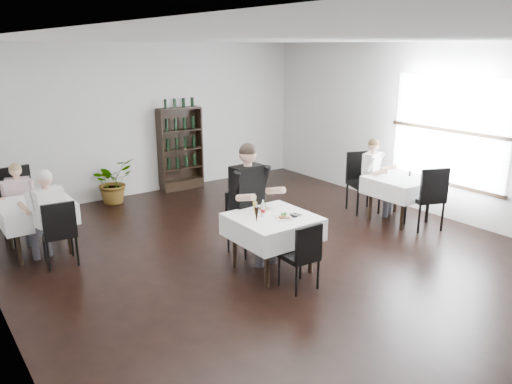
% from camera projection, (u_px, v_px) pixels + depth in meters
% --- Properties ---
extents(room_shell, '(9.00, 9.00, 9.00)m').
position_uv_depth(room_shell, '(291.00, 159.00, 6.54)').
color(room_shell, black).
rests_on(room_shell, ground).
extents(window_right, '(0.06, 2.30, 1.85)m').
position_uv_depth(window_right, '(448.00, 133.00, 8.49)').
color(window_right, white).
rests_on(window_right, room_shell).
extents(wine_shelf, '(0.90, 0.28, 1.75)m').
position_uv_depth(wine_shelf, '(181.00, 150.00, 10.42)').
color(wine_shelf, black).
rests_on(wine_shelf, ground).
extents(main_table, '(1.03, 1.03, 0.77)m').
position_uv_depth(main_table, '(273.00, 227.00, 6.62)').
color(main_table, black).
rests_on(main_table, ground).
extents(left_table, '(0.98, 0.98, 0.77)m').
position_uv_depth(left_table, '(36.00, 212.00, 7.21)').
color(left_table, black).
rests_on(left_table, ground).
extents(right_table, '(0.98, 0.98, 0.77)m').
position_uv_depth(right_table, '(400.00, 186.00, 8.54)').
color(right_table, black).
rests_on(right_table, ground).
extents(potted_tree, '(0.96, 0.90, 0.85)m').
position_uv_depth(potted_tree, '(113.00, 181.00, 9.58)').
color(potted_tree, '#21511B').
rests_on(potted_tree, ground).
extents(main_chair_far, '(0.48, 0.48, 0.92)m').
position_uv_depth(main_chair_far, '(242.00, 217.00, 7.27)').
color(main_chair_far, black).
rests_on(main_chair_far, ground).
extents(main_chair_near, '(0.41, 0.41, 0.87)m').
position_uv_depth(main_chair_near, '(303.00, 253.00, 6.10)').
color(main_chair_near, black).
rests_on(main_chair_near, ground).
extents(left_chair_far, '(0.58, 0.59, 1.14)m').
position_uv_depth(left_chair_far, '(19.00, 199.00, 7.69)').
color(left_chair_far, black).
rests_on(left_chair_far, ground).
extents(left_chair_near, '(0.47, 0.47, 0.94)m').
position_uv_depth(left_chair_near, '(59.00, 229.00, 6.77)').
color(left_chair_near, black).
rests_on(left_chair_near, ground).
extents(right_chair_far, '(0.63, 0.64, 1.08)m').
position_uv_depth(right_chair_far, '(362.00, 178.00, 9.09)').
color(right_chair_far, black).
rests_on(right_chair_far, ground).
extents(right_chair_near, '(0.64, 0.64, 1.07)m').
position_uv_depth(right_chair_near, '(429.00, 194.00, 8.10)').
color(right_chair_near, black).
rests_on(right_chair_near, ground).
extents(diner_main, '(0.64, 0.64, 1.66)m').
position_uv_depth(diner_main, '(252.00, 193.00, 6.92)').
color(diner_main, '#3F3F46').
rests_on(diner_main, ground).
extents(diner_left_far, '(0.51, 0.54, 1.24)m').
position_uv_depth(diner_left_far, '(19.00, 197.00, 7.58)').
color(diner_left_far, '#3F3F46').
rests_on(diner_left_far, ground).
extents(diner_left_near, '(0.56, 0.59, 1.35)m').
position_uv_depth(diner_left_near, '(46.00, 209.00, 6.80)').
color(diner_left_near, '#3F3F46').
rests_on(diner_left_near, ground).
extents(diner_right_far, '(0.59, 0.63, 1.37)m').
position_uv_depth(diner_right_far, '(376.00, 170.00, 8.88)').
color(diner_right_far, '#3F3F46').
rests_on(diner_right_far, ground).
extents(plate_far, '(0.25, 0.25, 0.07)m').
position_uv_depth(plate_far, '(263.00, 209.00, 6.83)').
color(plate_far, white).
rests_on(plate_far, main_table).
extents(plate_near, '(0.28, 0.28, 0.07)m').
position_uv_depth(plate_near, '(284.00, 217.00, 6.48)').
color(plate_near, white).
rests_on(plate_near, main_table).
extents(pilsner_dark, '(0.06, 0.06, 0.26)m').
position_uv_depth(pilsner_dark, '(257.00, 215.00, 6.30)').
color(pilsner_dark, black).
rests_on(pilsner_dark, main_table).
extents(pilsner_lager, '(0.06, 0.06, 0.26)m').
position_uv_depth(pilsner_lager, '(255.00, 209.00, 6.51)').
color(pilsner_lager, gold).
rests_on(pilsner_lager, main_table).
extents(coke_bottle, '(0.06, 0.06, 0.23)m').
position_uv_depth(coke_bottle, '(263.00, 210.00, 6.54)').
color(coke_bottle, silver).
rests_on(coke_bottle, main_table).
extents(napkin_cutlery, '(0.18, 0.18, 0.02)m').
position_uv_depth(napkin_cutlery, '(295.00, 215.00, 6.59)').
color(napkin_cutlery, black).
rests_on(napkin_cutlery, main_table).
extents(pepper_mill, '(0.04, 0.04, 0.09)m').
position_uv_depth(pepper_mill, '(410.00, 173.00, 8.59)').
color(pepper_mill, black).
rests_on(pepper_mill, right_table).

